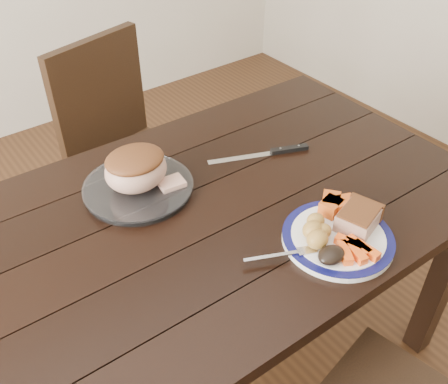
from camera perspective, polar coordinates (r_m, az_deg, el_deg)
ground at (r=1.90m, az=-2.43°, el=-19.76°), size 4.00×4.00×0.00m
dining_table at (r=1.39m, az=-3.15°, el=-5.45°), size 1.62×0.94×0.75m
chair_far at (r=2.04m, az=-11.24°, el=5.36°), size 0.52×0.52×0.93m
dinner_plate at (r=1.27m, az=12.86°, el=-5.23°), size 0.28×0.28×0.02m
plate_rim at (r=1.27m, az=12.91°, el=-4.95°), size 0.28×0.28×0.02m
serving_platter at (r=1.41m, az=-9.74°, el=0.37°), size 0.30×0.30×0.02m
pork_slice at (r=1.29m, az=15.09°, el=-3.00°), size 0.13×0.11×0.05m
roasted_potatoes at (r=1.23m, az=10.53°, el=-4.42°), size 0.10×0.10×0.05m
carrot_batons at (r=1.23m, az=14.72°, el=-6.31°), size 0.09×0.11×0.02m
pumpkin_wedges at (r=1.32m, az=12.58°, el=-1.43°), size 0.10×0.09×0.04m
dark_mushroom at (r=1.19m, az=12.17°, el=-7.05°), size 0.07×0.05×0.03m
fork at (r=1.20m, az=7.06°, el=-7.09°), size 0.17×0.09×0.00m
roast_joint at (r=1.37m, az=-10.03°, el=2.49°), size 0.17×0.15×0.11m
cut_slice at (r=1.39m, az=-6.03°, el=0.97°), size 0.08×0.06×0.02m
carving_knife at (r=1.55m, az=6.12°, el=4.64°), size 0.30×0.14×0.01m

